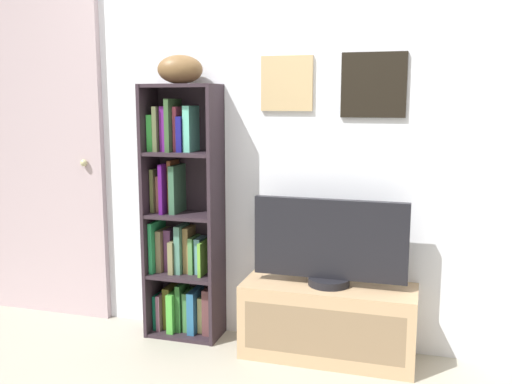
# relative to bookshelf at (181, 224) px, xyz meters

# --- Properties ---
(back_wall) EXTENTS (4.80, 0.08, 2.59)m
(back_wall) POSITION_rel_bookshelf_xyz_m (0.71, 0.12, 0.63)
(back_wall) COLOR silver
(back_wall) RESTS_ON ground
(bookshelf) EXTENTS (0.43, 0.24, 1.47)m
(bookshelf) POSITION_rel_bookshelf_xyz_m (0.00, 0.00, 0.00)
(bookshelf) COLOR #2C2128
(bookshelf) RESTS_ON ground
(football) EXTENTS (0.29, 0.24, 0.16)m
(football) POSITION_rel_bookshelf_xyz_m (0.03, -0.03, 0.88)
(football) COLOR brown
(football) RESTS_ON bookshelf
(tv_stand) EXTENTS (0.92, 0.35, 0.40)m
(tv_stand) POSITION_rel_bookshelf_xyz_m (0.89, -0.08, -0.46)
(tv_stand) COLOR tan
(tv_stand) RESTS_ON ground
(television) EXTENTS (0.81, 0.22, 0.47)m
(television) POSITION_rel_bookshelf_xyz_m (0.89, -0.08, -0.03)
(television) COLOR black
(television) RESTS_ON tv_stand
(door) EXTENTS (0.89, 0.09, 2.08)m
(door) POSITION_rel_bookshelf_xyz_m (-0.99, 0.07, 0.37)
(door) COLOR #B7A0A7
(door) RESTS_ON ground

